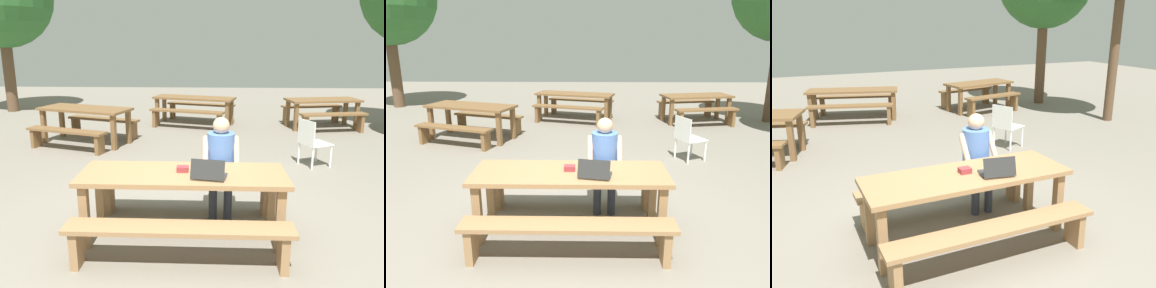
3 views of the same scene
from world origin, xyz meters
The scene contains 17 objects.
ground_plane centered at (0.00, 0.00, 0.00)m, with size 30.00×30.00×0.00m, color gray.
picnic_table_front centered at (0.00, 0.00, 0.64)m, with size 2.20×0.78×0.75m.
bench_near centered at (0.00, -0.62, 0.34)m, with size 2.16×0.30×0.43m.
bench_far centered at (0.00, 0.62, 0.34)m, with size 2.16×0.30×0.43m.
laptop centered at (0.28, -0.17, 0.80)m, with size 0.39×0.33×0.22m.
small_pouch centered at (-0.01, 0.03, 0.78)m, with size 0.12×0.10×0.06m.
person_seated centered at (0.42, 0.59, 0.72)m, with size 0.44×0.42×1.23m.
plastic_chair centered at (2.05, 2.64, 0.44)m, with size 0.58×0.58×0.82m.
picnic_table_mid centered at (-2.35, 4.06, 0.65)m, with size 2.08×1.35×0.77m.
bench_mid_south centered at (-2.55, 3.44, 0.32)m, with size 1.74×0.83×0.43m.
bench_mid_north centered at (-2.14, 4.69, 0.32)m, with size 1.74×0.83×0.43m.
picnic_table_rear centered at (-0.11, 6.12, 0.62)m, with size 2.20×1.24×0.73m.
bench_rear_south centered at (-0.28, 5.54, 0.36)m, with size 1.89×0.81×0.48m.
bench_rear_north centered at (0.05, 6.70, 0.36)m, with size 1.89×0.81×0.48m.
picnic_table_distant centered at (3.12, 5.85, 0.62)m, with size 1.88×1.05×0.73m.
bench_distant_south centered at (3.23, 5.25, 0.35)m, with size 1.63×0.58×0.48m.
bench_distant_north centered at (3.01, 6.45, 0.35)m, with size 1.63×0.58×0.48m.
Camera 2 is at (0.16, -3.90, 2.20)m, focal length 34.46 mm.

